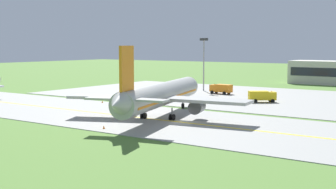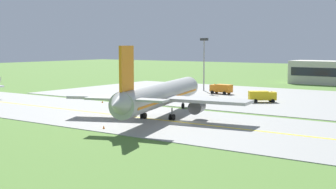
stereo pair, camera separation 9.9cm
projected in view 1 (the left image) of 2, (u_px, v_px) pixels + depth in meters
ground_plane at (182, 123)px, 77.30m from camera, size 500.00×500.00×0.00m
taxiway_strip at (182, 123)px, 77.30m from camera, size 240.00×28.00×0.10m
apron_pad at (321, 102)px, 105.83m from camera, size 140.00×52.00×0.10m
taxiway_centreline at (182, 122)px, 77.29m from camera, size 220.00×0.60×0.01m
airplane_lead at (161, 95)px, 81.50m from camera, size 31.90×38.91×12.70m
service_truck_baggage at (221, 88)px, 122.24m from camera, size 6.17×2.79×2.60m
service_truck_fuel at (176, 87)px, 128.87m from camera, size 2.53×6.47×2.59m
service_truck_catering at (262, 96)px, 104.41m from camera, size 6.02×5.25×2.60m
apron_light_mast at (204, 58)px, 129.86m from camera, size 2.40×0.50×14.70m
traffic_cone_near_edge at (102, 102)px, 103.26m from camera, size 0.44×0.44×0.60m
traffic_cone_mid_edge at (104, 127)px, 71.34m from camera, size 0.44×0.44×0.60m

